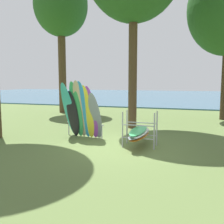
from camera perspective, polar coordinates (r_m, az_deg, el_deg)
ground_plane at (r=9.19m, az=0.77°, el=-7.61°), size 80.00×80.00×0.00m
lake_water at (r=39.18m, az=14.18°, el=3.49°), size 80.00×36.00×0.10m
tree_mid_behind at (r=19.64m, az=-11.28°, el=21.88°), size 3.75×3.75×9.68m
leaning_board_pile at (r=10.37m, az=-6.77°, el=0.08°), size 1.88×0.95×2.33m
board_storage_rack at (r=9.13m, az=6.07°, el=-4.54°), size 1.15×2.12×1.25m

